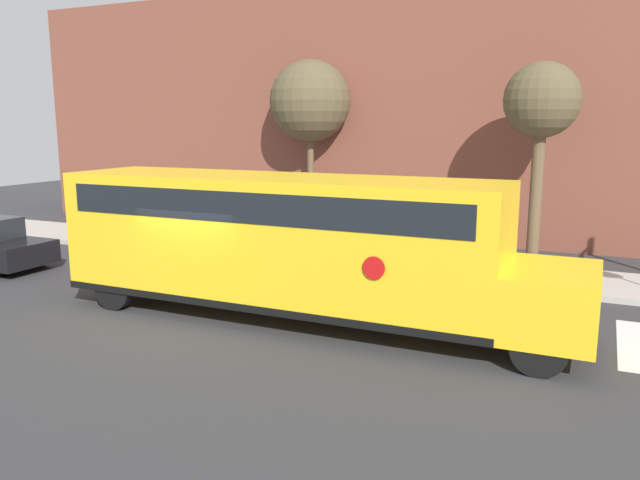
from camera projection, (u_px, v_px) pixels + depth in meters
name	position (u px, v px, depth m)	size (l,w,h in m)	color
ground_plane	(203.00, 316.00, 14.34)	(60.00, 60.00, 0.00)	#333335
sidewalk_strip	(320.00, 258.00, 20.14)	(44.00, 3.00, 0.15)	#B2ADA3
building_backdrop	(387.00, 113.00, 25.08)	(32.00, 4.00, 9.50)	brown
school_bus	(290.00, 238.00, 13.79)	(11.68, 2.57, 3.21)	yellow
tree_near_sidewalk	(310.00, 102.00, 23.43)	(3.06, 3.06, 6.70)	brown
tree_far_sidewalk	(542.00, 105.00, 18.78)	(2.29, 2.29, 6.19)	brown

